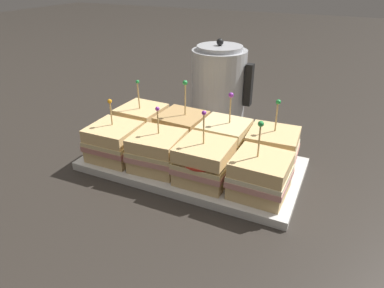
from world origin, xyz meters
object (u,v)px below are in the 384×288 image
object	(u,v)px
sandwich_front_center_right	(204,162)
sandwich_back_far_left	(142,122)
sandwich_front_far_left	(115,142)
sandwich_front_far_right	(260,175)
sandwich_back_center_left	(182,130)
sandwich_back_far_right	(272,149)
sandwich_back_center_right	(224,140)
serving_platter	(192,164)
kettle_steel	(219,83)
sandwich_front_center_left	(158,151)

from	to	relation	value
sandwich_front_center_right	sandwich_back_far_left	size ratio (longest dim) A/B	0.99
sandwich_front_far_left	sandwich_front_far_right	world-z (taller)	sandwich_front_far_right
sandwich_back_far_left	sandwich_back_center_left	world-z (taller)	sandwich_back_center_left
sandwich_back_far_right	sandwich_front_center_right	bearing A→B (deg)	-134.32
sandwich_back_center_left	sandwich_front_far_left	bearing A→B (deg)	-134.44
sandwich_front_center_right	sandwich_back_center_right	distance (m)	0.11
sandwich_back_far_right	sandwich_back_far_left	bearing A→B (deg)	179.80
serving_platter	sandwich_front_far_left	distance (m)	0.18
sandwich_back_far_left	sandwich_back_center_left	distance (m)	0.11
kettle_steel	sandwich_front_far_left	bearing A→B (deg)	-106.48
sandwich_back_center_left	sandwich_back_far_right	xyz separation A→B (m)	(0.22, -0.00, -0.00)
sandwich_front_center_right	sandwich_front_far_right	world-z (taller)	sandwich_front_center_right
sandwich_back_center_right	sandwich_front_center_right	bearing A→B (deg)	-90.25
sandwich_front_center_left	sandwich_back_center_right	xyz separation A→B (m)	(0.11, 0.11, 0.00)
kettle_steel	serving_platter	bearing A→B (deg)	-79.39
sandwich_back_far_left	serving_platter	bearing A→B (deg)	-18.89
sandwich_front_far_right	sandwich_back_center_right	world-z (taller)	sandwich_back_center_right
sandwich_back_center_left	sandwich_front_center_left	bearing A→B (deg)	-91.22
serving_platter	sandwich_back_center_left	world-z (taller)	sandwich_back_center_left
sandwich_front_center_left	sandwich_front_far_right	distance (m)	0.23
sandwich_front_center_right	sandwich_back_far_left	world-z (taller)	sandwich_back_far_left
sandwich_front_center_left	sandwich_back_far_right	bearing A→B (deg)	26.29
sandwich_back_center_right	serving_platter	bearing A→B (deg)	-135.62
serving_platter	sandwich_back_far_right	distance (m)	0.18
sandwich_back_center_right	sandwich_front_far_right	bearing A→B (deg)	-43.65
sandwich_back_center_right	sandwich_back_far_right	bearing A→B (deg)	0.97
sandwich_front_center_right	serving_platter	bearing A→B (deg)	133.64
sandwich_front_center_right	sandwich_back_center_left	distance (m)	0.16
sandwich_front_center_left	sandwich_front_far_right	bearing A→B (deg)	-0.37
sandwich_front_far_right	kettle_steel	world-z (taller)	kettle_steel
sandwich_front_far_right	sandwich_back_far_right	world-z (taller)	sandwich_back_far_right
sandwich_back_center_left	kettle_steel	bearing A→B (deg)	90.94
sandwich_front_center_left	sandwich_front_center_right	xyz separation A→B (m)	(0.11, -0.00, 0.00)
sandwich_back_far_left	sandwich_front_center_left	bearing A→B (deg)	-45.09
sandwich_front_far_right	sandwich_back_center_left	xyz separation A→B (m)	(-0.23, 0.11, 0.00)
sandwich_front_far_right	kettle_steel	distance (m)	0.44
sandwich_back_far_left	kettle_steel	size ratio (longest dim) A/B	0.66
kettle_steel	sandwich_front_center_left	bearing A→B (deg)	-89.72
sandwich_front_far_left	sandwich_back_far_right	xyz separation A→B (m)	(0.33, 0.11, 0.00)
sandwich_back_far_left	kettle_steel	bearing A→B (deg)	66.81
sandwich_front_center_left	sandwich_back_far_left	size ratio (longest dim) A/B	0.90
sandwich_front_far_left	kettle_steel	size ratio (longest dim) A/B	0.60
serving_platter	sandwich_front_far_left	size ratio (longest dim) A/B	3.47
sandwich_back_center_left	kettle_steel	world-z (taller)	kettle_steel
kettle_steel	sandwich_back_far_left	bearing A→B (deg)	-113.19
sandwich_back_center_left	serving_platter	bearing A→B (deg)	-46.89
kettle_steel	sandwich_front_center_right	bearing A→B (deg)	-72.94
sandwich_back_far_left	sandwich_back_center_right	xyz separation A→B (m)	(0.22, -0.00, 0.00)
sandwich_front_center_left	sandwich_back_center_right	distance (m)	0.16
serving_platter	sandwich_back_center_right	size ratio (longest dim) A/B	3.14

